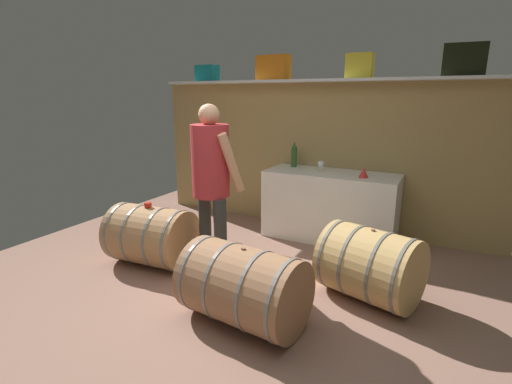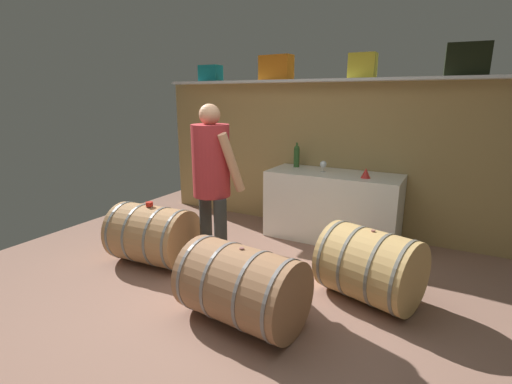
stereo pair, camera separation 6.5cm
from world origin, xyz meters
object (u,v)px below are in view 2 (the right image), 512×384
object	(u,v)px
wine_barrel_far	(242,286)
toolcase_yellow	(363,66)
work_cabinet	(332,206)
wine_barrel_near	(153,235)
wine_barrel_flank	(370,266)
winemaker_pouring	(212,174)
toolcase_teal	(211,73)
toolcase_black	(467,60)
tasting_cup	(149,204)
red_funnel	(366,173)
toolcase_orange	(276,68)
wine_glass	(323,165)
wine_bottle_green	(297,156)

from	to	relation	value
wine_barrel_far	toolcase_yellow	bearing A→B (deg)	89.70
work_cabinet	wine_barrel_near	world-z (taller)	work_cabinet
wine_barrel_flank	winemaker_pouring	xyz separation A→B (m)	(-1.49, -0.23, 0.72)
toolcase_teal	toolcase_black	size ratio (longest dim) A/B	0.72
wine_barrel_near	wine_barrel_flank	distance (m)	2.24
toolcase_yellow	tasting_cup	size ratio (longest dim) A/B	4.05
red_funnel	winemaker_pouring	world-z (taller)	winemaker_pouring
toolcase_orange	toolcase_yellow	xyz separation A→B (m)	(1.12, 0.00, -0.01)
toolcase_black	work_cabinet	world-z (taller)	toolcase_black
toolcase_yellow	wine_glass	world-z (taller)	toolcase_yellow
toolcase_teal	tasting_cup	world-z (taller)	toolcase_teal
work_cabinet	red_funnel	size ratio (longest dim) A/B	13.95
toolcase_orange	wine_barrel_near	world-z (taller)	toolcase_orange
tasting_cup	wine_barrel_near	bearing A→B (deg)	0.00
toolcase_teal	wine_barrel_flank	size ratio (longest dim) A/B	0.31
red_funnel	wine_bottle_green	bearing A→B (deg)	164.85
wine_bottle_green	wine_barrel_far	xyz separation A→B (m)	(0.48, -2.25, -0.68)
wine_glass	winemaker_pouring	bearing A→B (deg)	-112.05
toolcase_black	toolcase_yellow	bearing A→B (deg)	175.96
red_funnel	wine_barrel_flank	world-z (taller)	red_funnel
red_funnel	wine_barrel_far	size ratio (longest dim) A/B	0.11
tasting_cup	red_funnel	bearing A→B (deg)	38.27
toolcase_teal	wine_barrel_flank	xyz separation A→B (m)	(2.70, -1.51, -1.75)
wine_barrel_near	wine_barrel_far	xyz separation A→B (m)	(1.40, -0.49, -0.00)
tasting_cup	winemaker_pouring	xyz separation A→B (m)	(0.74, 0.10, 0.38)
wine_barrel_far	wine_bottle_green	bearing A→B (deg)	108.59
wine_barrel_near	toolcase_black	bearing A→B (deg)	30.24
toolcase_black	work_cabinet	bearing A→B (deg)	-173.48
toolcase_black	winemaker_pouring	bearing A→B (deg)	-143.30
toolcase_black	wine_barrel_flank	distance (m)	2.41
wine_bottle_green	toolcase_teal	bearing A→B (deg)	176.54
toolcase_teal	wine_glass	distance (m)	2.15
toolcase_yellow	wine_barrel_flank	world-z (taller)	toolcase_yellow
toolcase_teal	wine_bottle_green	distance (m)	1.76
winemaker_pouring	wine_glass	bearing A→B (deg)	94.63
toolcase_teal	wine_barrel_flank	distance (m)	3.55
toolcase_orange	wine_barrel_near	xyz separation A→B (m)	(-0.56, -1.84, -1.80)
toolcase_yellow	wine_barrel_near	xyz separation A→B (m)	(-1.68, -1.84, -1.79)
toolcase_yellow	wine_barrel_near	world-z (taller)	toolcase_yellow
wine_barrel_near	toolcase_yellow	bearing A→B (deg)	44.07
toolcase_orange	work_cabinet	world-z (taller)	toolcase_orange
wine_glass	wine_barrel_far	world-z (taller)	wine_glass
red_funnel	tasting_cup	xyz separation A→B (m)	(-1.90, -1.50, -0.25)
toolcase_orange	wine_glass	world-z (taller)	toolcase_orange
wine_barrel_near	tasting_cup	world-z (taller)	tasting_cup
toolcase_black	wine_barrel_far	size ratio (longest dim) A/B	0.41
wine_glass	wine_barrel_far	xyz separation A→B (m)	(0.07, -2.10, -0.63)
toolcase_yellow	wine_barrel_near	size ratio (longest dim) A/B	0.34
wine_bottle_green	wine_barrel_flank	xyz separation A→B (m)	(1.30, -1.43, -0.68)
toolcase_orange	wine_glass	xyz separation A→B (m)	(0.77, -0.24, -1.18)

